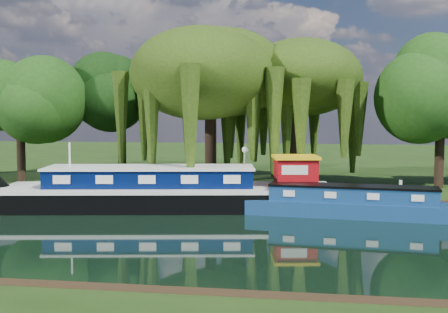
# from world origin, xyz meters

# --- Properties ---
(ground) EXTENTS (120.00, 120.00, 0.00)m
(ground) POSITION_xyz_m (0.00, 0.00, 0.00)
(ground) COLOR black
(far_bank) EXTENTS (120.00, 52.00, 0.45)m
(far_bank) POSITION_xyz_m (0.00, 34.00, 0.23)
(far_bank) COLOR black
(far_bank) RESTS_ON ground
(dutch_barge) EXTENTS (17.48, 6.62, 3.60)m
(dutch_barge) POSITION_xyz_m (-2.84, 6.20, 0.89)
(dutch_barge) COLOR black
(dutch_barge) RESTS_ON ground
(narrowboat) EXTENTS (11.33, 3.03, 1.63)m
(narrowboat) POSITION_xyz_m (6.29, 5.35, 0.58)
(narrowboat) COLOR navy
(narrowboat) RESTS_ON ground
(willow_left) EXTENTS (7.65, 7.65, 9.17)m
(willow_left) POSITION_xyz_m (-1.71, 11.50, 7.11)
(willow_left) COLOR black
(willow_left) RESTS_ON far_bank
(willow_right) EXTENTS (6.88, 6.88, 8.38)m
(willow_right) POSITION_xyz_m (3.21, 13.50, 6.57)
(willow_right) COLOR black
(willow_right) RESTS_ON far_bank
(tree_far_left) EXTENTS (4.92, 4.92, 7.92)m
(tree_far_left) POSITION_xyz_m (-14.23, 11.78, 5.88)
(tree_far_left) COLOR black
(tree_far_left) RESTS_ON far_bank
(tree_far_mid) EXTENTS (4.86, 4.86, 7.96)m
(tree_far_mid) POSITION_xyz_m (-8.80, 15.77, 5.94)
(tree_far_mid) COLOR black
(tree_far_mid) RESTS_ON far_bank
(tree_far_right) EXTENTS (4.85, 4.85, 7.94)m
(tree_far_right) POSITION_xyz_m (11.98, 13.32, 5.92)
(tree_far_right) COLOR black
(tree_far_right) RESTS_ON far_bank
(lamppost) EXTENTS (0.36, 0.36, 2.56)m
(lamppost) POSITION_xyz_m (0.50, 10.50, 2.42)
(lamppost) COLOR silver
(lamppost) RESTS_ON far_bank
(mooring_posts) EXTENTS (19.16, 0.16, 1.00)m
(mooring_posts) POSITION_xyz_m (-0.50, 8.40, 0.95)
(mooring_posts) COLOR silver
(mooring_posts) RESTS_ON far_bank
(reeds_near) EXTENTS (33.70, 1.50, 1.10)m
(reeds_near) POSITION_xyz_m (6.87, -7.57, 0.55)
(reeds_near) COLOR #1A4111
(reeds_near) RESTS_ON ground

